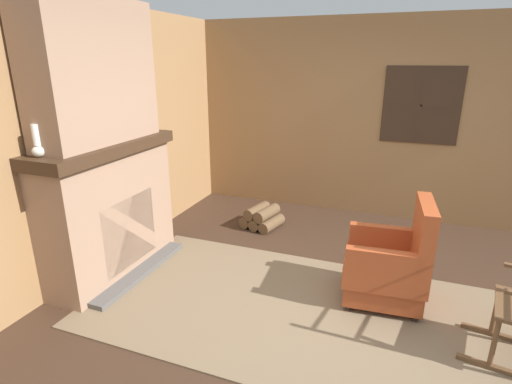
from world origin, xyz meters
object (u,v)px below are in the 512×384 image
at_px(armchair, 390,266).
at_px(oil_lamp_vase, 38,145).
at_px(firewood_stack, 262,217).
at_px(storage_case, 135,127).
at_px(decorative_plate_on_mantel, 103,126).

relative_size(armchair, oil_lamp_vase, 3.69).
bearing_deg(firewood_stack, storage_case, -135.69).
height_order(armchair, storage_case, storage_case).
distance_m(storage_case, decorative_plate_on_mantel, 0.46).
bearing_deg(oil_lamp_vase, storage_case, 89.99).
xyz_separation_m(firewood_stack, oil_lamp_vase, (-1.07, -2.27, 1.32)).
distance_m(oil_lamp_vase, storage_case, 1.23).
relative_size(firewood_stack, oil_lamp_vase, 2.06).
bearing_deg(decorative_plate_on_mantel, firewood_stack, 54.02).
height_order(firewood_stack, oil_lamp_vase, oil_lamp_vase).
bearing_deg(decorative_plate_on_mantel, storage_case, 87.48).
bearing_deg(storage_case, decorative_plate_on_mantel, -92.52).
distance_m(armchair, firewood_stack, 2.05).
xyz_separation_m(oil_lamp_vase, storage_case, (0.00, 1.23, -0.03)).
height_order(firewood_stack, decorative_plate_on_mantel, decorative_plate_on_mantel).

